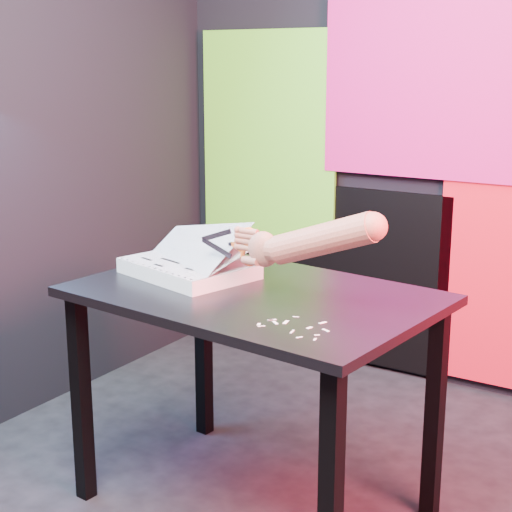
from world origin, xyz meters
The scene contains 7 objects.
room centered at (0.00, 0.00, 1.35)m, with size 3.01×3.01×2.71m.
backdrop centered at (0.06, 1.46, 0.96)m, with size 2.88×0.05×2.08m.
work_table centered at (-0.29, 0.14, 0.65)m, with size 1.16×0.83×0.75m.
printout_stack centered at (-0.58, 0.18, 0.78)m, with size 0.47×0.39×0.22m.
scissors centered at (-0.31, 0.11, 0.90)m, with size 0.22×0.02×0.12m.
hand_forearm centered at (-0.06, 0.10, 0.95)m, with size 0.50×0.10×0.21m.
paper_clippings centered at (-0.02, -0.09, 0.75)m, with size 0.20×0.16×0.00m.
Camera 1 is at (0.98, -1.85, 1.45)m, focal length 55.00 mm.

